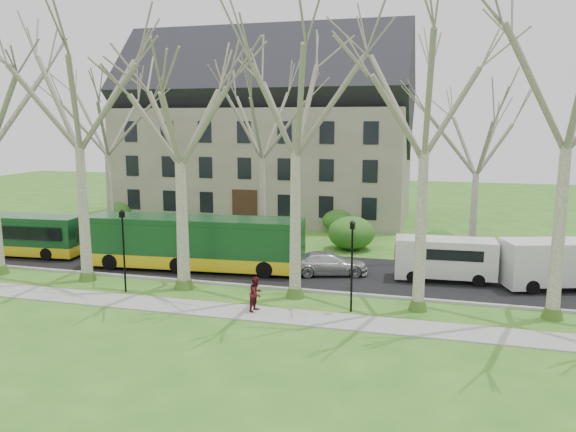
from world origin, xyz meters
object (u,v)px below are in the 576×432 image
object	(u,v)px
van_b	(560,265)
bus_lead	(3,234)
sedan	(329,263)
pedestrian_b	(256,294)
bus_follow	(195,242)
van_a	(445,260)

from	to	relation	value
van_b	bus_lead	bearing A→B (deg)	164.45
sedan	pedestrian_b	bearing A→B (deg)	147.23
sedan	bus_lead	bearing A→B (deg)	75.37
bus_lead	bus_follow	xyz separation A→B (m)	(14.05, -0.11, 0.24)
van_a	van_b	bearing A→B (deg)	-2.79
bus_lead	pedestrian_b	bearing A→B (deg)	-22.19
bus_lead	van_a	size ratio (longest dim) A/B	2.04
bus_follow	sedan	size ratio (longest dim) A/B	2.87
bus_lead	pedestrian_b	distance (m)	21.04
van_b	van_a	bearing A→B (deg)	162.68
bus_follow	pedestrian_b	world-z (taller)	bus_follow
bus_follow	van_b	distance (m)	20.53
van_b	pedestrian_b	size ratio (longest dim) A/B	3.58
bus_lead	sedan	world-z (taller)	bus_lead
bus_lead	van_b	xyz separation A→B (m)	(34.54, 1.22, -0.09)
pedestrian_b	bus_lead	bearing A→B (deg)	86.57
sedan	van_b	distance (m)	12.45
sedan	van_a	distance (m)	6.56
bus_lead	van_b	distance (m)	34.56
van_a	van_b	xyz separation A→B (m)	(5.91, 0.03, 0.11)
bus_lead	van_a	distance (m)	28.65
bus_follow	van_b	xyz separation A→B (m)	(20.49, 1.33, -0.33)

